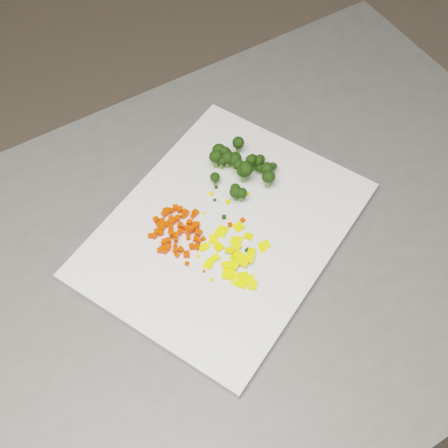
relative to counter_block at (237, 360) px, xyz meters
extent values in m
plane|color=#826E5C|center=(0.39, -0.04, -0.45)|extent=(4.00, 4.00, 0.00)
cube|color=#4D4D4B|center=(0.00, 0.00, 0.00)|extent=(1.26, 1.09, 0.90)
cube|color=silver|center=(-0.02, 0.03, 0.46)|extent=(0.52, 0.52, 0.01)
cube|color=red|center=(-0.12, 0.04, 0.47)|extent=(0.01, 0.01, 0.01)
cube|color=red|center=(-0.06, 0.04, 0.47)|extent=(0.01, 0.01, 0.01)
cube|color=red|center=(-0.11, 0.06, 0.46)|extent=(0.01, 0.01, 0.01)
cube|color=red|center=(-0.09, 0.06, 0.46)|extent=(0.01, 0.01, 0.01)
cube|color=red|center=(-0.12, 0.06, 0.47)|extent=(0.01, 0.01, 0.01)
cube|color=red|center=(-0.08, 0.07, 0.47)|extent=(0.01, 0.01, 0.01)
cube|color=red|center=(-0.11, 0.07, 0.47)|extent=(0.01, 0.01, 0.01)
cube|color=red|center=(-0.06, 0.01, 0.46)|extent=(0.01, 0.01, 0.01)
cube|color=red|center=(-0.09, 0.04, 0.46)|extent=(0.01, 0.01, 0.01)
cube|color=red|center=(-0.08, 0.01, 0.46)|extent=(0.01, 0.01, 0.01)
cube|color=red|center=(-0.06, 0.03, 0.47)|extent=(0.01, 0.01, 0.01)
cube|color=red|center=(-0.12, 0.02, 0.47)|extent=(0.01, 0.01, 0.01)
cube|color=red|center=(-0.08, 0.02, 0.46)|extent=(0.01, 0.01, 0.01)
cube|color=red|center=(-0.12, 0.05, 0.47)|extent=(0.01, 0.01, 0.01)
cube|color=red|center=(-0.10, 0.06, 0.46)|extent=(0.01, 0.01, 0.01)
cube|color=red|center=(-0.11, 0.05, 0.46)|extent=(0.01, 0.01, 0.01)
cube|color=red|center=(-0.08, 0.06, 0.46)|extent=(0.01, 0.01, 0.01)
cube|color=red|center=(-0.07, 0.02, 0.46)|extent=(0.01, 0.01, 0.01)
cube|color=red|center=(-0.08, 0.03, 0.47)|extent=(0.01, 0.01, 0.01)
cube|color=red|center=(-0.12, 0.05, 0.47)|extent=(0.01, 0.01, 0.01)
cube|color=red|center=(-0.10, 0.08, 0.46)|extent=(0.01, 0.01, 0.01)
cube|color=red|center=(-0.08, 0.07, 0.47)|extent=(0.01, 0.01, 0.01)
cube|color=red|center=(-0.07, 0.00, 0.47)|extent=(0.01, 0.01, 0.01)
cube|color=red|center=(-0.09, 0.06, 0.47)|extent=(0.01, 0.01, 0.01)
cube|color=red|center=(-0.13, 0.03, 0.46)|extent=(0.01, 0.01, 0.01)
cube|color=red|center=(-0.09, 0.00, 0.46)|extent=(0.01, 0.01, 0.01)
cube|color=red|center=(-0.07, 0.04, 0.47)|extent=(0.01, 0.01, 0.01)
cube|color=red|center=(-0.07, 0.04, 0.47)|extent=(0.01, 0.01, 0.01)
cube|color=red|center=(-0.08, 0.07, 0.47)|extent=(0.01, 0.01, 0.01)
cube|color=red|center=(-0.10, 0.02, 0.47)|extent=(0.01, 0.01, 0.01)
cube|color=red|center=(-0.09, 0.04, 0.47)|extent=(0.01, 0.01, 0.01)
cube|color=red|center=(-0.10, 0.05, 0.47)|extent=(0.01, 0.01, 0.01)
cube|color=red|center=(-0.10, 0.06, 0.46)|extent=(0.01, 0.01, 0.01)
cube|color=red|center=(-0.12, 0.01, 0.47)|extent=(0.01, 0.01, 0.01)
cube|color=red|center=(-0.10, 0.03, 0.47)|extent=(0.01, 0.01, 0.01)
cube|color=red|center=(-0.07, 0.03, 0.47)|extent=(0.01, 0.01, 0.01)
cube|color=red|center=(-0.09, -0.01, 0.47)|extent=(0.01, 0.01, 0.01)
cube|color=red|center=(-0.12, 0.05, 0.46)|extent=(0.01, 0.01, 0.01)
cube|color=red|center=(-0.10, 0.04, 0.46)|extent=(0.01, 0.01, 0.01)
cube|color=red|center=(-0.12, 0.04, 0.46)|extent=(0.01, 0.01, 0.01)
cube|color=red|center=(-0.11, 0.02, 0.47)|extent=(0.01, 0.01, 0.01)
cube|color=red|center=(-0.08, 0.04, 0.46)|extent=(0.01, 0.01, 0.01)
cube|color=red|center=(-0.11, 0.05, 0.46)|extent=(0.01, 0.01, 0.01)
cube|color=red|center=(-0.11, 0.01, 0.47)|extent=(0.01, 0.01, 0.01)
cube|color=red|center=(-0.08, 0.00, 0.46)|extent=(0.01, 0.01, 0.01)
cube|color=red|center=(-0.12, 0.00, 0.46)|extent=(0.01, 0.01, 0.01)
cube|color=red|center=(-0.10, -0.01, 0.46)|extent=(0.01, 0.01, 0.01)
cube|color=red|center=(-0.10, 0.00, 0.46)|extent=(0.01, 0.01, 0.01)
cube|color=red|center=(-0.12, 0.01, 0.46)|extent=(0.01, 0.01, 0.01)
cube|color=red|center=(-0.10, 0.01, 0.46)|extent=(0.01, 0.01, 0.01)
cube|color=red|center=(-0.09, 0.03, 0.46)|extent=(0.01, 0.01, 0.01)
cube|color=red|center=(-0.10, 0.02, 0.47)|extent=(0.01, 0.01, 0.01)
cube|color=red|center=(-0.09, 0.08, 0.47)|extent=(0.01, 0.01, 0.01)
cube|color=red|center=(-0.07, 0.06, 0.46)|extent=(0.01, 0.01, 0.01)
cube|color=red|center=(-0.14, 0.03, 0.46)|extent=(0.01, 0.01, 0.01)
cube|color=red|center=(-0.06, 0.07, 0.47)|extent=(0.01, 0.01, 0.01)
cube|color=red|center=(-0.06, 0.03, 0.46)|extent=(0.01, 0.01, 0.01)
cube|color=red|center=(-0.06, 0.02, 0.46)|extent=(0.01, 0.01, 0.01)
cube|color=red|center=(-0.11, 0.08, 0.47)|extent=(0.01, 0.01, 0.01)
cube|color=red|center=(-0.10, 0.08, 0.47)|extent=(0.01, 0.01, 0.01)
cube|color=yellow|center=(0.00, 0.03, 0.46)|extent=(0.02, 0.02, 0.01)
cube|color=yellow|center=(-0.01, -0.02, 0.47)|extent=(0.02, 0.02, 0.00)
cube|color=yellow|center=(0.01, 0.01, 0.46)|extent=(0.02, 0.02, 0.01)
cube|color=yellow|center=(0.03, -0.01, 0.46)|extent=(0.02, 0.02, 0.01)
cube|color=yellow|center=(0.00, -0.07, 0.46)|extent=(0.02, 0.02, 0.01)
cube|color=yellow|center=(-0.01, -0.03, 0.47)|extent=(0.02, 0.02, 0.01)
cube|color=yellow|center=(-0.03, -0.04, 0.47)|extent=(0.02, 0.01, 0.01)
cube|color=yellow|center=(-0.03, 0.02, 0.46)|extent=(0.02, 0.02, 0.01)
cube|color=yellow|center=(-0.02, -0.01, 0.47)|extent=(0.02, 0.01, 0.00)
cube|color=yellow|center=(0.00, -0.03, 0.47)|extent=(0.02, 0.02, 0.01)
cube|color=yellow|center=(-0.01, -0.02, 0.46)|extent=(0.02, 0.02, 0.01)
cube|color=yellow|center=(-0.01, 0.01, 0.46)|extent=(0.02, 0.02, 0.00)
cube|color=yellow|center=(-0.01, 0.00, 0.47)|extent=(0.02, 0.02, 0.01)
cube|color=yellow|center=(-0.01, 0.01, 0.46)|extent=(0.02, 0.02, 0.00)
cube|color=yellow|center=(-0.02, -0.04, 0.47)|extent=(0.02, 0.02, 0.00)
cube|color=yellow|center=(-0.04, 0.00, 0.46)|extent=(0.02, 0.02, 0.01)
cube|color=yellow|center=(-0.01, -0.03, 0.47)|extent=(0.02, 0.02, 0.01)
cube|color=yellow|center=(0.01, -0.02, 0.47)|extent=(0.02, 0.02, 0.01)
cube|color=yellow|center=(0.03, -0.01, 0.46)|extent=(0.01, 0.01, 0.01)
cube|color=yellow|center=(0.00, -0.03, 0.47)|extent=(0.02, 0.02, 0.00)
cube|color=yellow|center=(-0.06, -0.03, 0.46)|extent=(0.02, 0.02, 0.01)
cube|color=yellow|center=(-0.01, -0.07, 0.46)|extent=(0.02, 0.02, 0.01)
cube|color=yellow|center=(-0.01, -0.06, 0.46)|extent=(0.02, 0.02, 0.01)
cube|color=yellow|center=(-0.05, -0.02, 0.46)|extent=(0.02, 0.02, 0.01)
cube|color=yellow|center=(0.00, -0.06, 0.46)|extent=(0.02, 0.02, 0.00)
cube|color=yellow|center=(-0.04, 0.01, 0.46)|extent=(0.02, 0.02, 0.01)
cube|color=yellow|center=(-0.02, -0.05, 0.46)|extent=(0.01, 0.02, 0.00)
cube|color=yellow|center=(-0.06, 0.00, 0.46)|extent=(0.02, 0.02, 0.01)
cube|color=yellow|center=(-0.02, 0.03, 0.46)|extent=(0.02, 0.02, 0.01)
cube|color=yellow|center=(-0.02, -0.06, 0.46)|extent=(0.02, 0.02, 0.01)
cube|color=yellow|center=(-0.03, -0.05, 0.46)|extent=(0.02, 0.02, 0.01)
cube|color=yellow|center=(-0.05, 0.06, 0.46)|extent=(0.01, 0.01, 0.00)
cube|color=yellow|center=(-0.03, 0.10, 0.46)|extent=(0.01, 0.01, 0.00)
cube|color=yellow|center=(0.02, 0.09, 0.46)|extent=(0.01, 0.01, 0.00)
cube|color=black|center=(-0.02, 0.05, 0.46)|extent=(0.01, 0.01, 0.00)
cube|color=yellow|center=(-0.07, -0.01, 0.46)|extent=(0.01, 0.01, 0.00)
cube|color=black|center=(-0.03, 0.09, 0.46)|extent=(0.01, 0.01, 0.00)
cube|color=black|center=(-0.02, 0.11, 0.46)|extent=(0.01, 0.01, 0.00)
cube|color=red|center=(-0.01, 0.04, 0.46)|extent=(0.01, 0.01, 0.00)
cube|color=black|center=(0.00, -0.01, 0.46)|extent=(0.01, 0.01, 0.00)
cube|color=yellow|center=(-0.01, 0.08, 0.46)|extent=(0.01, 0.01, 0.00)
cube|color=black|center=(-0.09, 0.05, 0.46)|extent=(0.01, 0.01, 0.00)
cube|color=red|center=(0.01, 0.04, 0.46)|extent=(0.01, 0.01, 0.00)
cube|color=yellow|center=(-0.06, -0.05, 0.46)|extent=(0.01, 0.01, 0.00)
cube|color=red|center=(-0.09, -0.02, 0.46)|extent=(0.01, 0.01, 0.00)
cube|color=red|center=(-0.06, -0.04, 0.46)|extent=(0.00, 0.00, 0.00)
camera|label=1|loc=(-0.11, -0.48, 1.25)|focal=50.00mm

